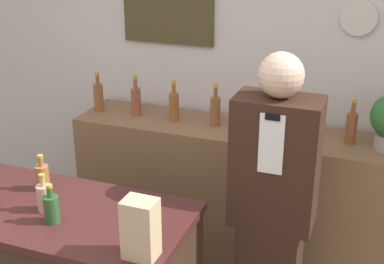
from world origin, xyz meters
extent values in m
cube|color=silver|center=(0.00, 2.00, 1.35)|extent=(5.20, 0.06, 2.70)
cylinder|color=beige|center=(0.78, 1.95, 1.70)|extent=(0.21, 0.03, 0.21)
cube|color=brown|center=(0.19, 1.71, 0.50)|extent=(2.23, 0.46, 1.01)
cube|color=#411D1C|center=(-0.42, 0.55, 0.92)|extent=(1.28, 0.65, 0.04)
cube|color=#331E14|center=(0.51, 1.08, 1.12)|extent=(0.42, 0.25, 0.68)
cube|color=white|center=(0.51, 0.95, 1.26)|extent=(0.12, 0.01, 0.30)
cube|color=black|center=(0.51, 0.94, 1.40)|extent=(0.07, 0.01, 0.03)
sphere|color=#DBB293|center=(0.51, 1.08, 1.56)|extent=(0.22, 0.22, 0.22)
cube|color=tan|center=(0.12, 0.35, 1.07)|extent=(0.14, 0.11, 0.26)
cube|color=#1E4799|center=(0.14, 0.36, 0.95)|extent=(0.09, 0.06, 0.02)
cylinder|color=silver|center=(0.15, 0.36, 0.99)|extent=(0.06, 0.02, 0.06)
cylinder|color=#A06635|center=(-0.61, 0.70, 1.01)|extent=(0.07, 0.07, 0.13)
cylinder|color=#A06635|center=(-0.61, 0.70, 1.09)|extent=(0.03, 0.03, 0.05)
cylinder|color=#B29933|center=(-0.61, 0.70, 1.13)|extent=(0.03, 0.03, 0.02)
cylinder|color=tan|center=(-0.47, 0.52, 1.01)|extent=(0.07, 0.07, 0.13)
cylinder|color=tan|center=(-0.47, 0.52, 1.09)|extent=(0.03, 0.03, 0.05)
cylinder|color=#B29933|center=(-0.47, 0.52, 1.13)|extent=(0.03, 0.03, 0.02)
cylinder|color=#28552A|center=(-0.38, 0.45, 1.01)|extent=(0.07, 0.07, 0.13)
cylinder|color=#28552A|center=(-0.38, 0.45, 1.09)|extent=(0.03, 0.03, 0.05)
cylinder|color=#B29933|center=(-0.38, 0.45, 1.13)|extent=(0.03, 0.03, 0.02)
cylinder|color=brown|center=(-0.85, 1.70, 1.10)|extent=(0.07, 0.07, 0.19)
cylinder|color=brown|center=(-0.85, 1.70, 1.23)|extent=(0.02, 0.02, 0.07)
cylinder|color=#B29933|center=(-0.85, 1.70, 1.27)|extent=(0.03, 0.03, 0.02)
cylinder|color=brown|center=(-0.57, 1.71, 1.10)|extent=(0.07, 0.07, 0.19)
cylinder|color=brown|center=(-0.57, 1.71, 1.23)|extent=(0.02, 0.02, 0.07)
cylinder|color=#B29933|center=(-0.57, 1.71, 1.27)|extent=(0.03, 0.03, 0.02)
cylinder|color=brown|center=(-0.29, 1.70, 1.10)|extent=(0.07, 0.07, 0.19)
cylinder|color=brown|center=(-0.29, 1.70, 1.23)|extent=(0.02, 0.02, 0.07)
cylinder|color=#B29933|center=(-0.29, 1.70, 1.27)|extent=(0.03, 0.03, 0.02)
cylinder|color=brown|center=(-0.02, 1.72, 1.10)|extent=(0.07, 0.07, 0.19)
cylinder|color=brown|center=(-0.02, 1.72, 1.23)|extent=(0.02, 0.02, 0.07)
cylinder|color=#B29933|center=(-0.02, 1.72, 1.27)|extent=(0.03, 0.03, 0.02)
cylinder|color=brown|center=(0.26, 1.69, 1.10)|extent=(0.07, 0.07, 0.19)
cylinder|color=brown|center=(0.26, 1.69, 1.23)|extent=(0.02, 0.02, 0.07)
cylinder|color=#B29933|center=(0.26, 1.69, 1.27)|extent=(0.03, 0.03, 0.02)
cylinder|color=brown|center=(0.54, 1.72, 1.10)|extent=(0.07, 0.07, 0.19)
cylinder|color=brown|center=(0.54, 1.72, 1.23)|extent=(0.02, 0.02, 0.07)
cylinder|color=#B29933|center=(0.54, 1.72, 1.27)|extent=(0.03, 0.03, 0.02)
cylinder|color=brown|center=(0.82, 1.72, 1.10)|extent=(0.07, 0.07, 0.19)
cylinder|color=brown|center=(0.82, 1.72, 1.23)|extent=(0.02, 0.02, 0.07)
cylinder|color=#B29933|center=(0.82, 1.72, 1.27)|extent=(0.03, 0.03, 0.02)
camera|label=1|loc=(0.97, -1.32, 2.25)|focal=50.00mm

